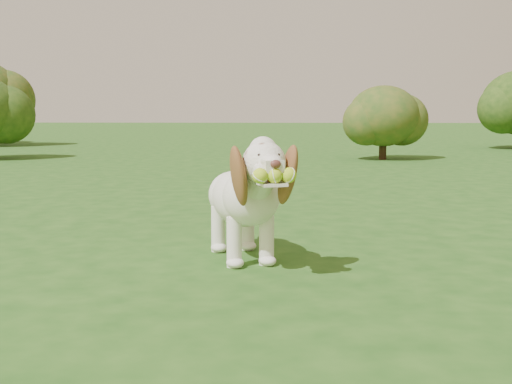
{
  "coord_description": "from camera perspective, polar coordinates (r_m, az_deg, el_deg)",
  "views": [
    {
      "loc": [
        0.27,
        -3.8,
        0.84
      ],
      "look_at": [
        0.12,
        -0.5,
        0.42
      ],
      "focal_mm": 45.0,
      "sensor_mm": 36.0,
      "label": 1
    }
  ],
  "objects": [
    {
      "name": "shrub_c",
      "position": [
        11.2,
        11.27,
        6.64
      ],
      "size": [
        1.22,
        1.22,
        1.26
      ],
      "color": "#382314",
      "rests_on": "ground"
    },
    {
      "name": "dog",
      "position": [
        3.54,
        -0.97,
        -0.2
      ],
      "size": [
        0.6,
        1.07,
        0.71
      ],
      "rotation": [
        0.0,
        0.0,
        0.32
      ],
      "color": "white",
      "rests_on": "ground"
    },
    {
      "name": "ground",
      "position": [
        3.9,
        -1.37,
        -5.16
      ],
      "size": [
        80.0,
        80.0,
        0.0
      ],
      "primitive_type": "plane",
      "color": "#1E4C15",
      "rests_on": "ground"
    }
  ]
}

